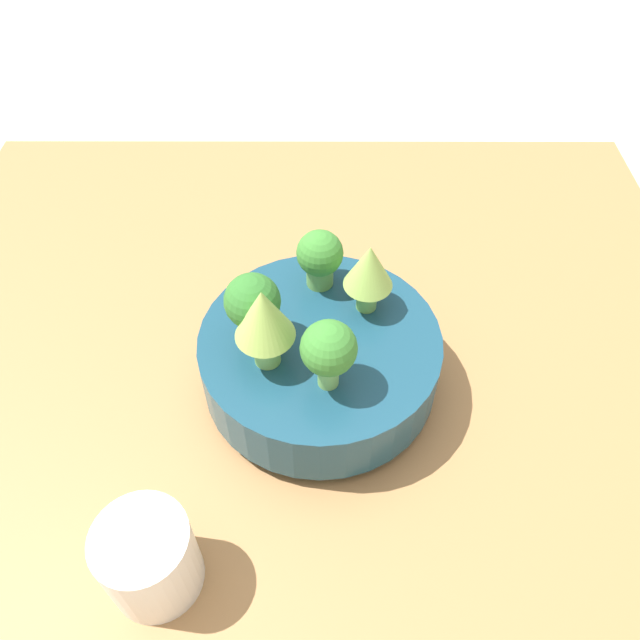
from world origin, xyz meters
TOP-DOWN VIEW (x-y plane):
  - ground_plane at (0.00, 0.00)m, footprint 6.00×6.00m
  - table at (0.00, 0.00)m, footprint 0.86×0.88m
  - bowl at (0.00, -0.02)m, footprint 0.22×0.22m
  - romanesco_piece_far at (-0.03, 0.03)m, footprint 0.05×0.05m
  - romanesco_piece_near at (0.04, -0.06)m, footprint 0.05×0.05m
  - broccoli_floret_back at (-0.00, 0.04)m, footprint 0.05×0.05m
  - broccoli_floret_left at (-0.05, -0.02)m, footprint 0.05×0.05m
  - broccoli_floret_right at (0.07, -0.02)m, footprint 0.04×0.04m
  - cup at (-0.19, 0.11)m, footprint 0.07×0.07m

SIDE VIEW (x-z plane):
  - ground_plane at x=0.00m, z-range 0.00..0.00m
  - table at x=0.00m, z-range 0.00..0.04m
  - cup at x=-0.19m, z-range 0.04..0.12m
  - bowl at x=0.00m, z-range 0.04..0.11m
  - broccoli_floret_right at x=0.07m, z-range 0.11..0.17m
  - broccoli_floret_left at x=-0.05m, z-range 0.12..0.19m
  - broccoli_floret_back at x=0.00m, z-range 0.12..0.19m
  - romanesco_piece_near at x=0.04m, z-range 0.12..0.19m
  - romanesco_piece_far at x=-0.03m, z-range 0.12..0.21m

